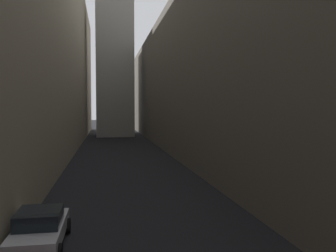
{
  "coord_description": "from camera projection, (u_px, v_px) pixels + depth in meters",
  "views": [
    {
      "loc": [
        -1.83,
        11.1,
        5.44
      ],
      "look_at": [
        0.0,
        21.33,
        4.91
      ],
      "focal_mm": 37.33,
      "sensor_mm": 36.0,
      "label": 1
    }
  ],
  "objects": [
    {
      "name": "ground_plane",
      "position": [
        124.0,
        160.0,
        36.87
      ],
      "size": [
        264.0,
        264.0,
        0.0
      ],
      "primitive_type": "plane",
      "color": "black"
    },
    {
      "name": "building_block_left",
      "position": [
        20.0,
        36.0,
        36.33
      ],
      "size": [
        10.17,
        108.0,
        25.97
      ],
      "primitive_type": "cube",
      "color": "gray",
      "rests_on": "ground"
    },
    {
      "name": "building_block_right",
      "position": [
        229.0,
        77.0,
        40.55
      ],
      "size": [
        13.65,
        108.0,
        18.09
      ],
      "primitive_type": "cube",
      "color": "#60594F",
      "rests_on": "ground"
    },
    {
      "name": "parked_car_left_far",
      "position": [
        40.0,
        228.0,
        13.6
      ],
      "size": [
        2.0,
        4.29,
        1.5
      ],
      "rotation": [
        0.0,
        0.0,
        1.57
      ],
      "color": "#B7B7BC",
      "rests_on": "ground"
    }
  ]
}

